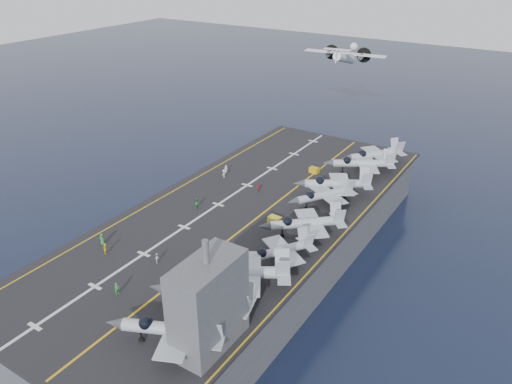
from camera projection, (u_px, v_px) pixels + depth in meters
The scene contains 29 objects.
ground at pixel (245, 260), 96.60m from camera, with size 500.00×500.00×0.00m, color #142135.
hull at pixel (245, 238), 94.35m from camera, with size 36.00×90.00×10.00m, color #56595E.
flight_deck at pixel (244, 214), 92.02m from camera, with size 38.00×92.00×0.40m, color black.
foul_line at pixel (258, 217), 90.48m from camera, with size 0.35×90.00×0.02m, color gold.
landing_centerline at pixel (218, 204), 94.81m from camera, with size 0.50×90.00×0.02m, color silver.
deck_edge_port at pixel (174, 191), 100.11m from camera, with size 0.25×90.00×0.02m, color gold.
deck_edge_stbd at pixel (337, 242), 83.02m from camera, with size 0.25×90.00×0.02m, color gold.
island_superstructure at pixel (208, 294), 58.75m from camera, with size 5.00×10.00×15.00m, color #56595E, non-canonical shape.
fighter_jet_0 at pixel (173, 328), 60.58m from camera, with size 18.08×15.50×5.30m, color gray, non-canonical shape.
fighter_jet_1 at pixel (207, 297), 66.12m from camera, with size 17.05×13.62×5.17m, color #8F979D, non-canonical shape.
fighter_jet_2 at pixel (241, 271), 70.79m from camera, with size 19.67×17.85×5.69m, color gray, non-canonical shape.
fighter_jet_3 at pixel (279, 250), 76.58m from camera, with size 14.42×15.77×4.56m, color gray, non-canonical shape.
fighter_jet_4 at pixel (306, 222), 83.77m from camera, with size 17.63×17.23×5.14m, color #929BA0, non-canonical shape.
fighter_jet_5 at pixel (324, 194), 93.45m from camera, with size 15.22×16.59×4.79m, color #9BA2AC, non-canonical shape.
fighter_jet_6 at pixel (337, 183), 97.28m from camera, with size 18.23×16.66×5.27m, color gray, non-canonical shape.
fighter_jet_7 at pixel (363, 163), 106.20m from camera, with size 18.22×16.58×5.27m, color gray, non-canonical shape.
fighter_jet_8 at pixel (375, 154), 110.68m from camera, with size 17.26×18.03×5.23m, color #9BA4AA, non-canonical shape.
tow_cart_a at pixel (204, 264), 76.15m from camera, with size 2.51×2.09×1.29m, color gold, non-canonical shape.
tow_cart_b at pixel (275, 220), 88.11m from camera, with size 2.35×1.62×1.35m, color gold, non-canonical shape.
tow_cart_c at pixel (314, 170), 107.66m from camera, with size 2.13×1.51×1.20m, color gold, non-canonical shape.
crew_0 at pixel (102, 239), 81.92m from camera, with size 1.33×1.03×1.98m, color #268C33.
crew_1 at pixel (105, 249), 79.43m from camera, with size 1.08×1.33×1.91m, color #D4AE08.
crew_2 at pixel (197, 203), 93.11m from camera, with size 1.08×1.39×2.06m, color #2C8D36.
crew_3 at pixel (224, 174), 105.42m from camera, with size 0.72×1.07×1.75m, color silver.
crew_4 at pixel (259, 187), 99.72m from camera, with size 1.12×0.93×1.59m, color #B42321.
crew_5 at pixel (226, 169), 107.80m from camera, with size 1.02×1.16×1.62m, color silver.
crew_6 at pixel (117, 289), 70.22m from camera, with size 1.05×1.32×1.93m, color green.
crew_7 at pixel (157, 258), 77.40m from camera, with size 1.16×1.14×1.63m, color silver.
transport_plane at pixel (345, 58), 135.51m from camera, with size 23.88×17.51×5.30m, color white, non-canonical shape.
Camera 1 is at (45.14, -66.63, 55.05)m, focal length 35.00 mm.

